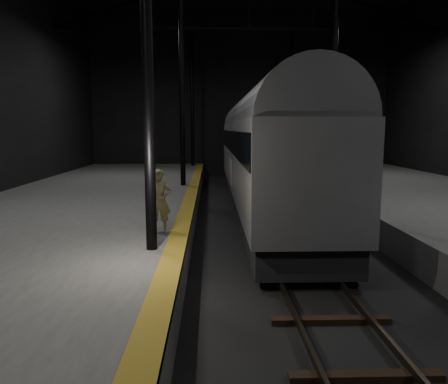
{
  "coord_description": "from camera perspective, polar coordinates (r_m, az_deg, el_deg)",
  "views": [
    {
      "loc": [
        -2.38,
        -14.18,
        3.85
      ],
      "look_at": [
        -1.99,
        -1.43,
        2.0
      ],
      "focal_mm": 35.0,
      "sensor_mm": 36.0,
      "label": 1
    }
  ],
  "objects": [
    {
      "name": "tactile_strip",
      "position": [
        14.49,
        -5.14,
        -3.11
      ],
      "size": [
        0.5,
        43.8,
        0.01
      ],
      "primitive_type": "cube",
      "color": "olive",
      "rests_on": "platform_left"
    },
    {
      "name": "track",
      "position": [
        14.87,
        7.59,
        -6.56
      ],
      "size": [
        2.4,
        43.0,
        0.24
      ],
      "color": "#3F3328",
      "rests_on": "ground"
    },
    {
      "name": "platform_left",
      "position": [
        15.45,
        -21.12,
        -4.84
      ],
      "size": [
        9.0,
        43.8,
        1.0
      ],
      "primitive_type": "cube",
      "color": "#4F4F4D",
      "rests_on": "ground"
    },
    {
      "name": "train",
      "position": [
        19.95,
        5.15,
        5.86
      ],
      "size": [
        3.04,
        20.33,
        5.43
      ],
      "color": "#9D9FA4",
      "rests_on": "ground"
    },
    {
      "name": "ground",
      "position": [
        14.89,
        7.58,
        -6.81
      ],
      "size": [
        44.0,
        44.0,
        0.0
      ],
      "primitive_type": "plane",
      "color": "black",
      "rests_on": "ground"
    },
    {
      "name": "woman",
      "position": [
        12.16,
        -8.42,
        -1.18
      ],
      "size": [
        0.68,
        0.49,
        1.75
      ],
      "primitive_type": "imported",
      "rotation": [
        0.0,
        0.0,
        0.11
      ],
      "color": "tan",
      "rests_on": "platform_left"
    }
  ]
}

